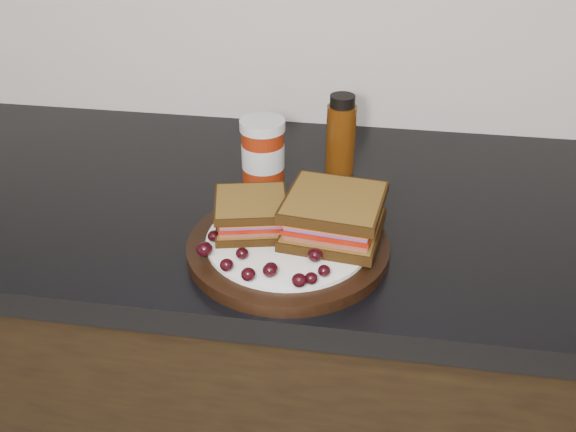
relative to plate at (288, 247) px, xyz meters
name	(u,v)px	position (x,y,z in m)	size (l,w,h in m)	color
base_cabinets	(267,399)	(-0.07, 0.15, -0.48)	(3.96, 0.58, 0.86)	black
countertop	(263,206)	(-0.07, 0.15, -0.03)	(3.98, 0.60, 0.04)	black
plate	(288,247)	(0.00, 0.00, 0.00)	(0.28, 0.28, 0.02)	black
sandwich_left	(251,214)	(-0.05, 0.02, 0.04)	(0.10, 0.10, 0.05)	brown
sandwich_right	(334,216)	(0.06, 0.02, 0.04)	(0.13, 0.13, 0.06)	brown
grape_0	(204,249)	(-0.10, -0.06, 0.02)	(0.02, 0.02, 0.02)	black
grape_1	(242,253)	(-0.05, -0.06, 0.02)	(0.02, 0.02, 0.02)	black
grape_2	(227,265)	(-0.07, -0.08, 0.02)	(0.02, 0.02, 0.02)	black
grape_3	(248,274)	(-0.03, -0.10, 0.02)	(0.02, 0.02, 0.02)	black
grape_4	(270,270)	(-0.01, -0.09, 0.02)	(0.02, 0.02, 0.02)	black
grape_5	(271,269)	(-0.01, -0.09, 0.02)	(0.02, 0.02, 0.02)	black
grape_6	(299,280)	(0.03, -0.10, 0.02)	(0.02, 0.02, 0.02)	black
grape_7	(311,278)	(0.04, -0.10, 0.02)	(0.02, 0.02, 0.02)	black
grape_8	(324,271)	(0.06, -0.08, 0.02)	(0.02, 0.02, 0.02)	black
grape_9	(315,255)	(0.04, -0.05, 0.02)	(0.02, 0.02, 0.02)	black
grape_10	(348,248)	(0.08, -0.02, 0.02)	(0.02, 0.02, 0.02)	black
grape_11	(338,241)	(0.07, -0.01, 0.02)	(0.02, 0.02, 0.02)	black
grape_12	(349,233)	(0.08, 0.01, 0.02)	(0.02, 0.02, 0.02)	black
grape_13	(338,223)	(0.07, 0.04, 0.02)	(0.02, 0.02, 0.02)	black
grape_14	(272,207)	(-0.04, 0.07, 0.02)	(0.02, 0.02, 0.01)	black
grape_15	(255,220)	(-0.05, 0.03, 0.02)	(0.02, 0.02, 0.02)	black
grape_16	(234,220)	(-0.08, 0.02, 0.02)	(0.02, 0.02, 0.02)	black
grape_17	(237,224)	(-0.07, 0.01, 0.02)	(0.02, 0.02, 0.02)	black
grape_18	(214,236)	(-0.10, -0.02, 0.02)	(0.02, 0.02, 0.02)	black
grape_19	(253,214)	(-0.06, 0.04, 0.02)	(0.02, 0.02, 0.02)	black
grape_20	(253,230)	(-0.05, 0.00, 0.02)	(0.02, 0.02, 0.02)	black
grape_21	(246,228)	(-0.06, 0.01, 0.02)	(0.02, 0.02, 0.02)	black
condiment_jar	(263,151)	(-0.07, 0.20, 0.05)	(0.07, 0.07, 0.11)	maroon
oil_bottle	(341,135)	(0.05, 0.26, 0.06)	(0.05, 0.05, 0.14)	#4D2407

